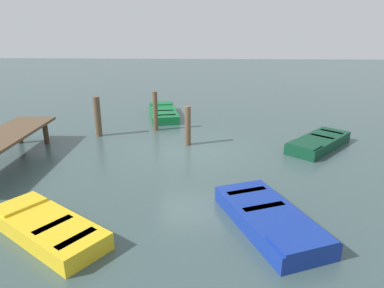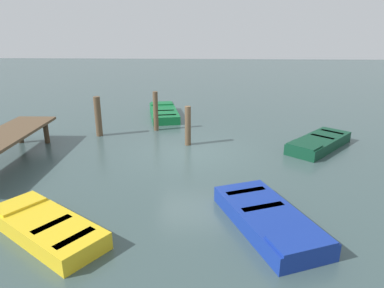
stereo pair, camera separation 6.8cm
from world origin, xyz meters
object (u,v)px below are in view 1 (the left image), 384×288
Objects in this scene: rowboat_yellow at (48,228)px; mooring_piling_near_left at (98,117)px; mooring_piling_mid_left at (188,126)px; rowboat_dark_green at (319,142)px; mooring_piling_far_right at (155,111)px; rowboat_blue at (269,219)px; rowboat_green at (163,113)px.

mooring_piling_near_left reaches higher than rowboat_yellow.
mooring_piling_near_left reaches higher than mooring_piling_mid_left.
rowboat_dark_green is 7.01m from mooring_piling_far_right.
rowboat_dark_green is 1.85× the size of mooring_piling_far_right.
rowboat_yellow is at bearing -10.12° from rowboat_dark_green.
rowboat_yellow is 10.08m from rowboat_dark_green.
rowboat_yellow is at bearing 171.69° from mooring_piling_far_right.
rowboat_blue is 8.72m from mooring_piling_far_right.
rowboat_green is 1.06× the size of rowboat_blue.
rowboat_green is 8.06m from rowboat_dark_green.
rowboat_green is 1.13× the size of rowboat_dark_green.
rowboat_blue is at bearing -172.04° from rowboat_green.
mooring_piling_mid_left is at bearing -50.35° from rowboat_dark_green.
rowboat_dark_green and rowboat_blue have the same top height.
rowboat_green and rowboat_blue have the same top height.
mooring_piling_far_right reaches higher than mooring_piling_mid_left.
mooring_piling_far_right is at bearing 167.29° from rowboat_green.
rowboat_yellow is at bearing -171.66° from mooring_piling_near_left.
rowboat_yellow is at bearing 156.58° from mooring_piling_mid_left.
rowboat_yellow is 7.04m from mooring_piling_mid_left.
mooring_piling_far_right is (8.41, -1.23, 0.66)m from rowboat_yellow.
rowboat_dark_green is at bearing -136.88° from rowboat_green.
mooring_piling_mid_left is (-4.47, -1.53, 0.56)m from rowboat_green.
rowboat_dark_green is at bearing -107.66° from mooring_piling_far_right.
rowboat_dark_green is at bearing -106.28° from rowboat_yellow.
mooring_piling_near_left is (6.88, 6.10, 0.63)m from rowboat_blue.
rowboat_blue is at bearing -154.24° from mooring_piling_far_right.
mooring_piling_far_right is (1.98, 1.56, 0.10)m from mooring_piling_mid_left.
rowboat_dark_green is at bearing -91.57° from mooring_piling_mid_left.
rowboat_green is at bearing -83.67° from rowboat_dark_green.
mooring_piling_far_right is at bearing 38.28° from mooring_piling_mid_left.
rowboat_yellow and rowboat_blue have the same top height.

